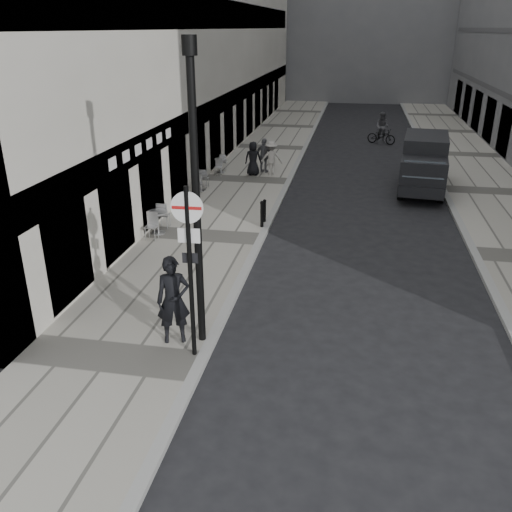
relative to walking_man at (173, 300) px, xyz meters
The scene contains 16 objects.
ground 3.87m from the walking_man, 77.67° to the right, with size 120.00×120.00×0.00m, color black.
sidewalk 14.48m from the walking_man, 94.81° to the left, with size 4.00×60.00×0.12m, color #9D998E.
far_sidewalk 17.44m from the walking_man, 55.77° to the left, with size 4.00×60.00×0.12m, color #9D998E.
walking_man is the anchor object (origin of this frame).
sign_post 1.61m from the walking_man, 39.21° to the right, with size 0.66×0.11×3.83m.
lamppost 2.68m from the walking_man, 15.25° to the left, with size 0.29×0.29×6.54m.
bollard_near 8.56m from the walking_man, 85.71° to the left, with size 0.11×0.11×0.80m, color black.
bollard_far 8.00m from the walking_man, 85.40° to the left, with size 0.12×0.12×0.91m, color black.
panel_van 15.88m from the walking_man, 64.61° to the left, with size 2.40×5.18×2.36m.
cyclist 25.37m from the walking_man, 77.85° to the left, with size 1.92×1.29×1.96m.
pedestrian_a 15.84m from the walking_man, 92.20° to the left, with size 0.99×0.41×1.68m, color slate.
pedestrian_b 15.53m from the walking_man, 90.79° to the left, with size 1.05×0.60×1.63m, color #A9A39C.
pedestrian_c 15.25m from the walking_man, 93.95° to the left, with size 0.79×0.52×1.63m, color black.
cafe_table_near 12.45m from the walking_man, 103.06° to the left, with size 0.64×1.45×0.83m.
cafe_table_mid 7.22m from the walking_man, 112.97° to the left, with size 0.73×1.64×0.93m.
cafe_table_far 15.64m from the walking_man, 99.97° to the left, with size 0.62×1.41×0.80m.
Camera 1 is at (2.98, -6.64, 6.79)m, focal length 38.00 mm.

